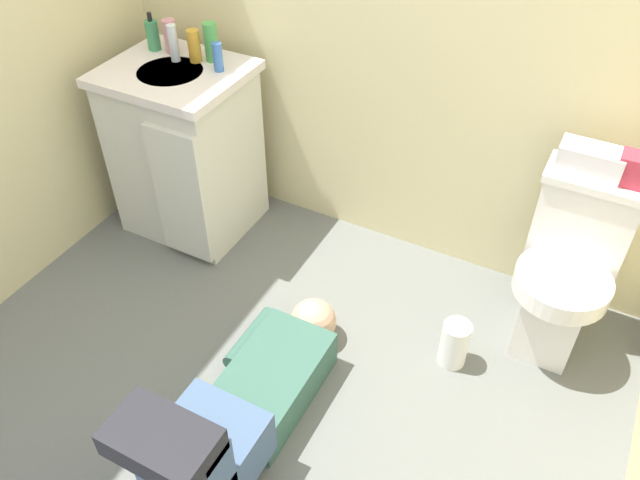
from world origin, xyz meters
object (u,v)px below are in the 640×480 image
Objects in this scene: vanity_cabinet at (186,150)px; bottle_clear at (173,43)px; toiletry_bag at (637,170)px; bottle_green at (211,42)px; bottle_blue at (218,57)px; paper_towel_roll at (454,344)px; faucet at (191,45)px; tissue_box at (591,160)px; soap_dispenser at (153,35)px; bottle_pink at (171,36)px; bottle_amber at (194,46)px; person_plumber at (242,404)px; toilet at (567,270)px.

vanity_cabinet is 0.49m from bottle_clear.
toiletry_bag reaches higher than vanity_cabinet.
bottle_green reaches higher than bottle_blue.
vanity_cabinet reaches higher than paper_towel_roll.
vanity_cabinet is at bearing -88.69° from faucet.
tissue_box is at bearing -0.02° from bottle_green.
toiletry_bag is at bearing 0.81° from soap_dispenser.
bottle_blue reaches higher than paper_towel_roll.
bottle_clear is at bearing -44.37° from bottle_pink.
soap_dispenser is 1.85m from paper_towel_roll.
bottle_amber reaches higher than tissue_box.
faucet is 1.55m from person_plumber.
toiletry_bag is at bearing 1.27° from bottle_amber.
bottle_blue is 1.51m from paper_towel_roll.
bottle_clear is 0.16m from bottle_green.
faucet is at bearing 129.80° from person_plumber.
bottle_blue is (-1.66, -0.07, 0.08)m from toiletry_bag.
vanity_cabinet is 6.61× the size of toiletry_bag.
paper_towel_roll is at bearing -12.75° from bottle_clear.
vanity_cabinet is 5.16× the size of bottle_clear.
soap_dispenser reaches higher than bottle_clear.
faucet reaches higher than paper_towel_roll.
tissue_box is 1.51m from bottle_blue.
person_plumber is 8.59× the size of toiletry_bag.
faucet is 0.60× the size of bottle_green.
toilet is 5.15× the size of bottle_pink.
person_plumber reaches higher than paper_towel_roll.
bottle_blue is at bearing -10.81° from bottle_pink.
tissue_box is at bearing 5.23° from vanity_cabinet.
tissue_box is at bearing 0.46° from bottle_pink.
bottle_blue reaches higher than toiletry_bag.
toiletry_bag is at bearing 0.00° from tissue_box.
toiletry_bag is 1.95m from bottle_pink.
bottle_pink is (-0.10, 0.14, 0.47)m from vanity_cabinet.
bottle_green is at bearing 5.67° from soap_dispenser.
person_plumber is 8.76× the size of bottle_blue.
bottle_green is at bearing 179.98° from tissue_box.
toilet is 3.60× the size of paper_towel_roll.
bottle_clear is at bearing -177.97° from bottle_blue.
toiletry_bag is at bearing -0.02° from bottle_green.
bottle_amber is at bearing 24.40° from bottle_clear.
bottle_pink is 1.20× the size of bottle_blue.
bottle_amber is (0.04, 0.11, 0.47)m from vanity_cabinet.
person_plumber is 0.86m from paper_towel_roll.
bottle_amber is (0.14, -0.03, -0.00)m from bottle_pink.
bottle_pink is (-1.79, -0.01, 0.09)m from tissue_box.
soap_dispenser reaches higher than bottle_blue.
toiletry_bag is (1.84, 0.15, 0.39)m from vanity_cabinet.
bottle_pink is at bearing 177.63° from toilet.
toilet is at bearing 2.12° from vanity_cabinet.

